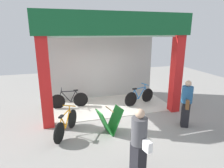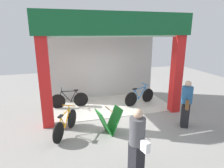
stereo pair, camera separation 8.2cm
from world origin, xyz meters
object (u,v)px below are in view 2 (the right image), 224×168
object	(u,v)px
sandwich_board_sign	(109,121)
pedestrian_1	(186,103)
bicycle_inside_1	(70,100)
pedestrian_0	(137,143)
bicycle_inside_0	(140,97)
bicycle_parked_0	(66,124)

from	to	relation	value
sandwich_board_sign	pedestrian_1	xyz separation A→B (m)	(2.61, -0.24, 0.42)
bicycle_inside_1	pedestrian_0	world-z (taller)	pedestrian_0
bicycle_inside_0	sandwich_board_sign	world-z (taller)	bicycle_inside_0
bicycle_parked_0	pedestrian_1	xyz separation A→B (m)	(3.93, -0.54, 0.49)
bicycle_inside_0	bicycle_inside_1	distance (m)	3.06
pedestrian_0	bicycle_parked_0	bearing A→B (deg)	122.28
bicycle_parked_0	pedestrian_1	bearing A→B (deg)	-7.79
bicycle_inside_1	bicycle_parked_0	size ratio (longest dim) A/B	1.12
bicycle_inside_1	pedestrian_0	size ratio (longest dim) A/B	0.98
pedestrian_0	pedestrian_1	size ratio (longest dim) A/B	1.00
bicycle_inside_0	bicycle_inside_1	world-z (taller)	bicycle_inside_0
sandwich_board_sign	pedestrian_0	size ratio (longest dim) A/B	0.53
bicycle_inside_0	pedestrian_1	xyz separation A→B (m)	(0.65, -2.33, 0.48)
sandwich_board_sign	bicycle_inside_0	bearing A→B (deg)	46.89
sandwich_board_sign	pedestrian_1	bearing A→B (deg)	-5.16
pedestrian_1	sandwich_board_sign	bearing A→B (deg)	174.84
bicycle_inside_1	sandwich_board_sign	size ratio (longest dim) A/B	1.87
bicycle_parked_0	pedestrian_1	world-z (taller)	pedestrian_1
bicycle_inside_1	bicycle_parked_0	bearing A→B (deg)	-96.60
pedestrian_0	sandwich_board_sign	bearing A→B (deg)	93.31
bicycle_inside_0	pedestrian_0	xyz separation A→B (m)	(-1.84, -4.06, 0.48)
bicycle_parked_0	pedestrian_0	world-z (taller)	pedestrian_0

